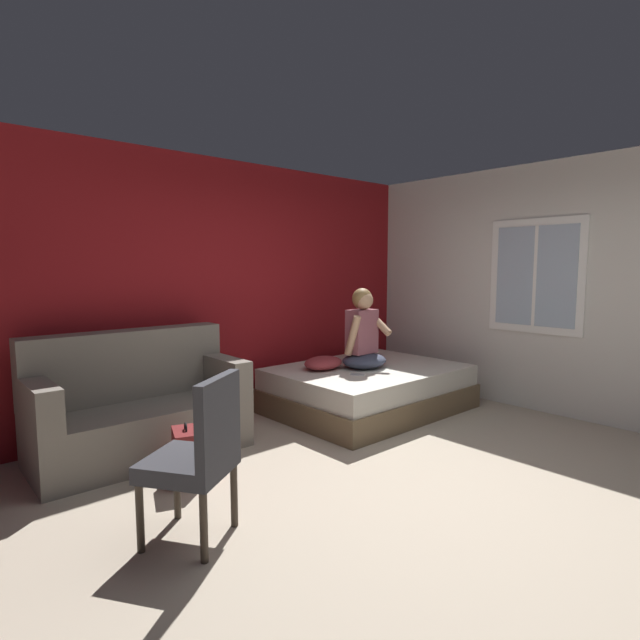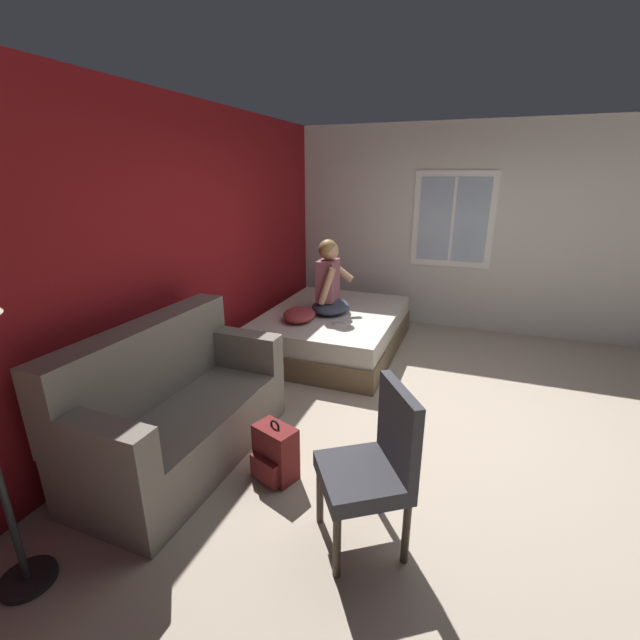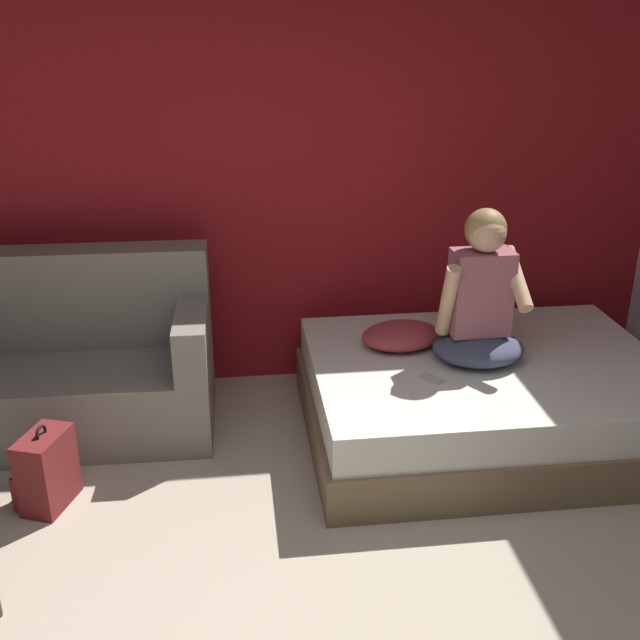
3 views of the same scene
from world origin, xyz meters
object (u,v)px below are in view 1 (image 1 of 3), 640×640
(bed, at_px, (368,389))
(throw_pillow, at_px, (323,363))
(person_seated, at_px, (363,336))
(backpack, at_px, (185,458))
(cell_phone, at_px, (357,375))
(couch, at_px, (138,408))
(side_chair, at_px, (199,452))

(bed, relative_size, throw_pillow, 4.29)
(bed, relative_size, person_seated, 2.35)
(backpack, xyz_separation_m, throw_pillow, (1.95, 0.64, 0.36))
(cell_phone, bearing_deg, person_seated, 0.92)
(couch, bearing_deg, throw_pillow, -4.56)
(throw_pillow, bearing_deg, person_seated, -30.11)
(bed, distance_m, person_seated, 0.60)
(throw_pillow, relative_size, cell_phone, 3.33)
(throw_pillow, bearing_deg, side_chair, -147.72)
(throw_pillow, bearing_deg, backpack, -161.74)
(bed, xyz_separation_m, couch, (-2.43, 0.40, 0.16))
(bed, bearing_deg, cell_phone, -152.18)
(side_chair, distance_m, person_seated, 2.91)
(bed, bearing_deg, person_seated, 161.53)
(side_chair, bearing_deg, backpack, 69.31)
(couch, distance_m, backpack, 0.83)
(person_seated, relative_size, throw_pillow, 1.82)
(person_seated, relative_size, cell_phone, 6.08)
(couch, bearing_deg, backpack, -88.29)
(side_chair, xyz_separation_m, person_seated, (2.63, 1.19, 0.30))
(person_seated, bearing_deg, couch, 170.82)
(side_chair, bearing_deg, couch, 80.34)
(person_seated, xyz_separation_m, throw_pillow, (-0.39, 0.22, -0.29))
(bed, distance_m, throw_pillow, 0.60)
(couch, xyz_separation_m, cell_phone, (2.05, -0.61, 0.09))
(person_seated, bearing_deg, throw_pillow, 149.89)
(person_seated, bearing_deg, bed, -18.47)
(couch, bearing_deg, cell_phone, -16.47)
(cell_phone, bearing_deg, bed, -6.42)
(couch, bearing_deg, side_chair, -99.66)
(couch, bearing_deg, person_seated, -9.18)
(cell_phone, bearing_deg, backpack, 151.33)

